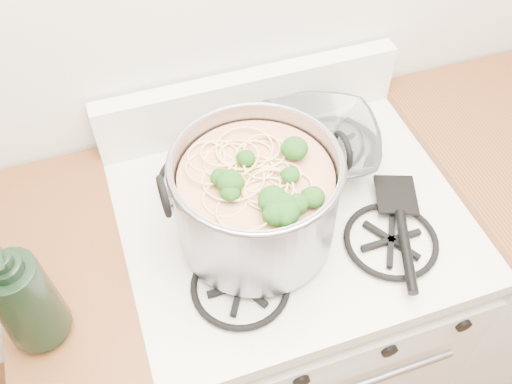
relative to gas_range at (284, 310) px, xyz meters
name	(u,v)px	position (x,y,z in m)	size (l,w,h in m)	color
gas_range	(284,310)	(0.00, 0.00, 0.00)	(0.76, 0.66, 0.92)	white
counter_left	(108,360)	(-0.51, 0.00, 0.02)	(0.25, 0.65, 0.92)	silver
stock_pot	(256,200)	(-0.10, -0.04, 0.59)	(0.37, 0.34, 0.23)	gray
spatula	(396,193)	(0.23, -0.05, 0.50)	(0.29, 0.31, 0.02)	black
glass_bowl	(316,149)	(0.11, 0.13, 0.50)	(0.12, 0.12, 0.03)	white
bottle	(20,291)	(-0.55, -0.12, 0.63)	(0.12, 0.12, 0.30)	black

